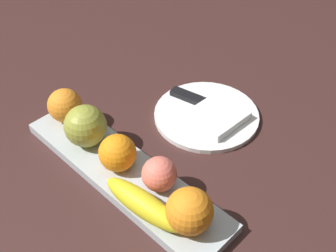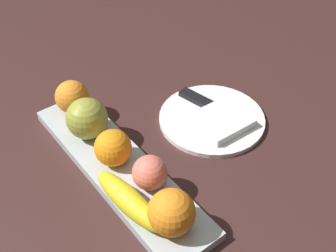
# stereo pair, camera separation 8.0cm
# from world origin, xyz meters

# --- Properties ---
(ground_plane) EXTENTS (2.40, 2.40, 0.00)m
(ground_plane) POSITION_xyz_m (0.00, 0.00, 0.00)
(ground_plane) COLOR #39201D
(fruit_tray) EXTENTS (0.46, 0.11, 0.02)m
(fruit_tray) POSITION_xyz_m (0.01, -0.00, 0.01)
(fruit_tray) COLOR #B1BDC3
(fruit_tray) RESTS_ON ground_plane
(apple) EXTENTS (0.08, 0.08, 0.08)m
(apple) POSITION_xyz_m (-0.09, 0.00, 0.06)
(apple) COLOR #969C37
(apple) RESTS_ON fruit_tray
(banana) EXTENTS (0.16, 0.05, 0.04)m
(banana) POSITION_xyz_m (0.11, -0.04, 0.04)
(banana) COLOR yellow
(banana) RESTS_ON fruit_tray
(orange_near_apple) EXTENTS (0.07, 0.07, 0.07)m
(orange_near_apple) POSITION_xyz_m (0.00, -0.00, 0.05)
(orange_near_apple) COLOR orange
(orange_near_apple) RESTS_ON fruit_tray
(orange_near_banana) EXTENTS (0.08, 0.08, 0.08)m
(orange_near_banana) POSITION_xyz_m (0.18, -0.01, 0.06)
(orange_near_banana) COLOR orange
(orange_near_banana) RESTS_ON fruit_tray
(orange_center) EXTENTS (0.07, 0.07, 0.07)m
(orange_center) POSITION_xyz_m (-0.18, 0.01, 0.05)
(orange_center) COLOR orange
(orange_center) RESTS_ON fruit_tray
(peach) EXTENTS (0.06, 0.06, 0.06)m
(peach) POSITION_xyz_m (0.09, 0.02, 0.05)
(peach) COLOR #E96E5D
(peach) RESTS_ON fruit_tray
(dinner_plate) EXTENTS (0.22, 0.22, 0.01)m
(dinner_plate) POSITION_xyz_m (0.01, 0.23, 0.01)
(dinner_plate) COLOR white
(dinner_plate) RESTS_ON ground_plane
(folded_napkin) EXTENTS (0.10, 0.11, 0.02)m
(folded_napkin) POSITION_xyz_m (0.04, 0.23, 0.02)
(folded_napkin) COLOR white
(folded_napkin) RESTS_ON dinner_plate
(knife) EXTENTS (0.18, 0.06, 0.01)m
(knife) POSITION_xyz_m (-0.03, 0.25, 0.02)
(knife) COLOR silver
(knife) RESTS_ON dinner_plate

